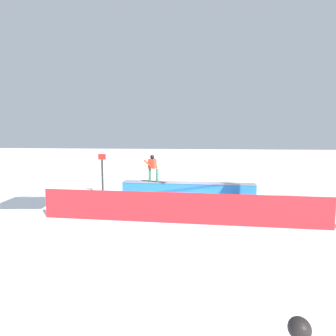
# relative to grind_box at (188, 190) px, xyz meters

# --- Properties ---
(ground_plane) EXTENTS (120.00, 120.00, 0.00)m
(ground_plane) POSITION_rel_grind_box_xyz_m (0.00, 0.00, -0.34)
(ground_plane) COLOR white
(grind_box) EXTENTS (6.94, 0.78, 0.76)m
(grind_box) POSITION_rel_grind_box_xyz_m (0.00, 0.00, 0.00)
(grind_box) COLOR blue
(grind_box) RESTS_ON ground_plane
(snowboarder) EXTENTS (1.51, 0.85, 1.42)m
(snowboarder) POSITION_rel_grind_box_xyz_m (1.87, -0.06, 1.19)
(snowboarder) COLOR black
(snowboarder) RESTS_ON grind_box
(safety_fence) EXTENTS (10.42, 0.26, 1.12)m
(safety_fence) POSITION_rel_grind_box_xyz_m (0.00, 4.68, 0.22)
(safety_fence) COLOR red
(safety_fence) RESTS_ON ground_plane
(trail_marker) EXTENTS (0.40, 0.10, 2.25)m
(trail_marker) POSITION_rel_grind_box_xyz_m (4.43, 0.54, 0.85)
(trail_marker) COLOR #262628
(trail_marker) RESTS_ON ground_plane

